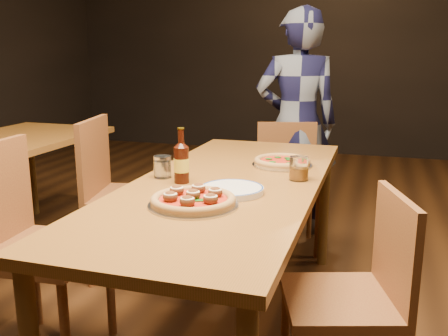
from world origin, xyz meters
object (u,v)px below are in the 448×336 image
(table_main, at_px, (227,196))
(chair_main_nw, at_px, (44,249))
(pizza_meatball, at_px, (193,200))
(chair_main_e, at_px, (340,299))
(chair_end, at_px, (288,185))
(diner, at_px, (297,124))
(pizza_margherita, at_px, (282,162))
(beer_bottle, at_px, (181,164))
(amber_glass, at_px, (299,168))
(plate_stack, at_px, (232,190))
(water_glass, at_px, (162,167))
(chair_main_sw, at_px, (131,195))

(table_main, height_order, chair_main_nw, chair_main_nw)
(table_main, height_order, pizza_meatball, pizza_meatball)
(pizza_meatball, bearing_deg, chair_main_e, 4.76)
(chair_end, distance_m, diner, 0.48)
(pizza_meatball, bearing_deg, chair_main_nw, -180.00)
(chair_main_e, height_order, diner, diner)
(diner, bearing_deg, pizza_margherita, 78.02)
(beer_bottle, relative_size, amber_glass, 2.23)
(plate_stack, relative_size, diner, 0.16)
(pizza_margherita, xyz_separation_m, water_glass, (-0.48, -0.40, 0.03))
(table_main, distance_m, chair_main_sw, 0.88)
(chair_main_e, xyz_separation_m, beer_bottle, (-0.72, 0.25, 0.40))
(pizza_margherita, height_order, plate_stack, pizza_margherita)
(table_main, height_order, beer_bottle, beer_bottle)
(chair_main_sw, relative_size, pizza_margherita, 3.23)
(chair_main_nw, relative_size, chair_main_e, 1.14)
(chair_main_sw, height_order, water_glass, chair_main_sw)
(pizza_margherita, xyz_separation_m, diner, (-0.10, 1.08, 0.03))
(amber_glass, bearing_deg, chair_end, 102.03)
(chair_end, relative_size, water_glass, 8.77)
(chair_end, height_order, beer_bottle, beer_bottle)
(water_glass, bearing_deg, beer_bottle, -26.80)
(beer_bottle, bearing_deg, plate_stack, -19.54)
(table_main, distance_m, chair_main_e, 0.68)
(chair_end, relative_size, pizza_margherita, 2.89)
(plate_stack, relative_size, water_glass, 2.60)
(amber_glass, bearing_deg, pizza_meatball, -122.45)
(chair_end, height_order, water_glass, chair_end)
(chair_main_e, relative_size, amber_glass, 8.12)
(chair_main_e, relative_size, beer_bottle, 3.64)
(amber_glass, height_order, diner, diner)
(chair_end, distance_m, water_glass, 1.29)
(chair_end, bearing_deg, pizza_meatball, -109.55)
(plate_stack, bearing_deg, chair_main_sw, 141.50)
(pizza_meatball, bearing_deg, chair_main_sw, 130.12)
(chair_main_nw, height_order, amber_glass, chair_main_nw)
(chair_end, bearing_deg, table_main, -109.97)
(chair_main_e, bearing_deg, beer_bottle, -126.95)
(chair_main_sw, bearing_deg, water_glass, -150.51)
(chair_end, relative_size, pizza_meatball, 2.57)
(chair_main_sw, bearing_deg, pizza_meatball, -151.62)
(chair_end, distance_m, plate_stack, 1.36)
(chair_main_e, distance_m, beer_bottle, 0.86)
(chair_main_sw, relative_size, amber_glass, 9.21)
(chair_end, bearing_deg, water_glass, -123.92)
(chair_main_nw, xyz_separation_m, plate_stack, (0.77, 0.21, 0.27))
(chair_main_sw, relative_size, pizza_meatball, 2.88)
(table_main, bearing_deg, chair_main_nw, -151.08)
(table_main, distance_m, plate_stack, 0.21)
(chair_end, bearing_deg, chair_main_e, -88.92)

